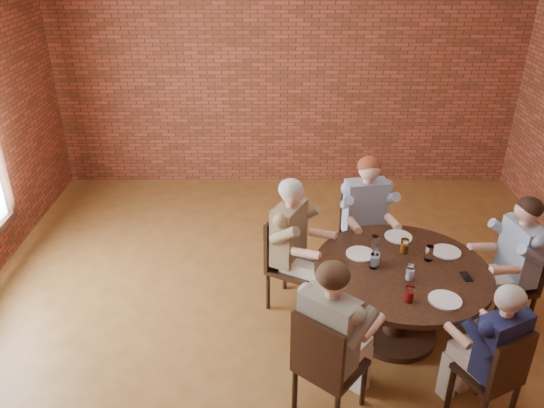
{
  "coord_description": "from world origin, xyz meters",
  "views": [
    {
      "loc": [
        -0.24,
        -3.83,
        3.33
      ],
      "look_at": [
        -0.23,
        1.0,
        0.86
      ],
      "focal_mm": 35.0,
      "sensor_mm": 36.0,
      "label": 1
    }
  ],
  "objects_px": {
    "dining_table": "(399,288)",
    "chair_a": "(516,277)",
    "diner_e": "(492,355)",
    "smartphone": "(466,277)",
    "chair_b": "(362,231)",
    "chair_e": "(496,375)",
    "diner_d": "(333,339)",
    "diner_b": "(366,221)",
    "diner_a": "(511,264)",
    "diner_c": "(294,246)",
    "chair_d": "(325,363)",
    "chair_c": "(286,258)"
  },
  "relations": [
    {
      "from": "dining_table",
      "to": "chair_a",
      "type": "height_order",
      "value": "chair_a"
    },
    {
      "from": "dining_table",
      "to": "diner_e",
      "type": "relative_size",
      "value": 1.24
    },
    {
      "from": "smartphone",
      "to": "chair_b",
      "type": "bearing_deg",
      "value": 116.97
    },
    {
      "from": "chair_b",
      "to": "chair_e",
      "type": "relative_size",
      "value": 1.09
    },
    {
      "from": "chair_a",
      "to": "diner_d",
      "type": "relative_size",
      "value": 0.68
    },
    {
      "from": "diner_d",
      "to": "diner_e",
      "type": "relative_size",
      "value": 1.11
    },
    {
      "from": "chair_a",
      "to": "diner_b",
      "type": "relative_size",
      "value": 0.68
    },
    {
      "from": "diner_a",
      "to": "chair_a",
      "type": "bearing_deg",
      "value": 90.0
    },
    {
      "from": "chair_a",
      "to": "diner_a",
      "type": "height_order",
      "value": "diner_a"
    },
    {
      "from": "diner_d",
      "to": "diner_e",
      "type": "bearing_deg",
      "value": -144.91
    },
    {
      "from": "diner_c",
      "to": "chair_d",
      "type": "relative_size",
      "value": 1.42
    },
    {
      "from": "chair_d",
      "to": "chair_e",
      "type": "relative_size",
      "value": 1.08
    },
    {
      "from": "chair_c",
      "to": "smartphone",
      "type": "relative_size",
      "value": 6.85
    },
    {
      "from": "smartphone",
      "to": "diner_c",
      "type": "bearing_deg",
      "value": 153.64
    },
    {
      "from": "diner_d",
      "to": "chair_b",
      "type": "bearing_deg",
      "value": -65.91
    },
    {
      "from": "dining_table",
      "to": "chair_a",
      "type": "xyz_separation_m",
      "value": [
        1.12,
        0.2,
        -0.02
      ]
    },
    {
      "from": "diner_c",
      "to": "chair_e",
      "type": "height_order",
      "value": "diner_c"
    },
    {
      "from": "chair_c",
      "to": "diner_d",
      "type": "relative_size",
      "value": 0.7
    },
    {
      "from": "smartphone",
      "to": "chair_d",
      "type": "bearing_deg",
      "value": -151.59
    },
    {
      "from": "diner_c",
      "to": "smartphone",
      "type": "height_order",
      "value": "diner_c"
    },
    {
      "from": "diner_d",
      "to": "chair_c",
      "type": "bearing_deg",
      "value": -37.73
    },
    {
      "from": "chair_d",
      "to": "chair_e",
      "type": "height_order",
      "value": "chair_d"
    },
    {
      "from": "diner_b",
      "to": "chair_c",
      "type": "bearing_deg",
      "value": -161.87
    },
    {
      "from": "chair_a",
      "to": "chair_b",
      "type": "xyz_separation_m",
      "value": [
        -1.29,
        0.85,
        0.01
      ]
    },
    {
      "from": "diner_a",
      "to": "chair_b",
      "type": "relative_size",
      "value": 1.38
    },
    {
      "from": "dining_table",
      "to": "diner_a",
      "type": "relative_size",
      "value": 1.15
    },
    {
      "from": "diner_c",
      "to": "diner_d",
      "type": "xyz_separation_m",
      "value": [
        0.23,
        -1.31,
        0.0
      ]
    },
    {
      "from": "chair_d",
      "to": "smartphone",
      "type": "xyz_separation_m",
      "value": [
        1.26,
        0.76,
        0.24
      ]
    },
    {
      "from": "diner_a",
      "to": "diner_c",
      "type": "relative_size",
      "value": 0.98
    },
    {
      "from": "dining_table",
      "to": "chair_b",
      "type": "bearing_deg",
      "value": 99.23
    },
    {
      "from": "dining_table",
      "to": "chair_e",
      "type": "xyz_separation_m",
      "value": [
        0.49,
        -0.99,
        -0.05
      ]
    },
    {
      "from": "chair_d",
      "to": "chair_e",
      "type": "bearing_deg",
      "value": -144.34
    },
    {
      "from": "chair_a",
      "to": "chair_d",
      "type": "distance_m",
      "value": 2.17
    },
    {
      "from": "chair_b",
      "to": "diner_e",
      "type": "xyz_separation_m",
      "value": [
        0.63,
        -1.97,
        0.1
      ]
    },
    {
      "from": "chair_a",
      "to": "diner_e",
      "type": "xyz_separation_m",
      "value": [
        -0.67,
        -1.12,
        0.11
      ]
    },
    {
      "from": "chair_e",
      "to": "dining_table",
      "type": "bearing_deg",
      "value": -90.0
    },
    {
      "from": "dining_table",
      "to": "diner_a",
      "type": "height_order",
      "value": "diner_a"
    },
    {
      "from": "dining_table",
      "to": "chair_d",
      "type": "bearing_deg",
      "value": -129.59
    },
    {
      "from": "chair_d",
      "to": "smartphone",
      "type": "height_order",
      "value": "chair_d"
    },
    {
      "from": "diner_d",
      "to": "chair_e",
      "type": "height_order",
      "value": "diner_d"
    },
    {
      "from": "diner_d",
      "to": "smartphone",
      "type": "xyz_separation_m",
      "value": [
        1.2,
        0.69,
        0.07
      ]
    },
    {
      "from": "diner_b",
      "to": "diner_e",
      "type": "bearing_deg",
      "value": -81.2
    },
    {
      "from": "dining_table",
      "to": "chair_a",
      "type": "relative_size",
      "value": 1.64
    },
    {
      "from": "dining_table",
      "to": "chair_c",
      "type": "height_order",
      "value": "chair_c"
    },
    {
      "from": "chair_a",
      "to": "diner_a",
      "type": "distance_m",
      "value": 0.18
    },
    {
      "from": "diner_d",
      "to": "chair_e",
      "type": "xyz_separation_m",
      "value": [
        1.18,
        -0.15,
        -0.2
      ]
    },
    {
      "from": "dining_table",
      "to": "chair_c",
      "type": "bearing_deg",
      "value": 152.45
    },
    {
      "from": "chair_b",
      "to": "smartphone",
      "type": "distance_m",
      "value": 1.39
    },
    {
      "from": "diner_a",
      "to": "smartphone",
      "type": "relative_size",
      "value": 9.55
    },
    {
      "from": "dining_table",
      "to": "chair_e",
      "type": "relative_size",
      "value": 1.73
    }
  ]
}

